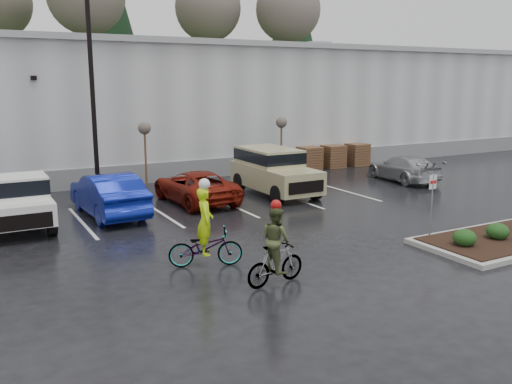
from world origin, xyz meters
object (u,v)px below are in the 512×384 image
pallet_stack_c (357,154)px  car_blue (108,194)px  pickup_white (16,199)px  cyclist_hivis (205,240)px  pallet_stack_a (309,158)px  suv_tan (275,172)px  fire_lane_sign (432,199)px  lamppost (91,66)px  sapling_mid (145,132)px  car_red (195,186)px  cyclist_olive (276,254)px  sapling_east (281,126)px  car_far_silver (403,168)px  pallet_stack_b (333,156)px

pallet_stack_c → car_blue: 17.19m
pickup_white → cyclist_hivis: size_ratio=2.09×
pallet_stack_a → suv_tan: 7.23m
fire_lane_sign → car_blue: (-8.15, 8.48, -0.58)m
lamppost → pallet_stack_c: 16.89m
pallet_stack_a → suv_tan: (-5.22, -4.99, 0.35)m
sapling_mid → car_blue: bearing=-123.4°
car_red → cyclist_olive: cyclist_olive is taller
pallet_stack_c → car_blue: (-16.35, -5.32, 0.15)m
sapling_mid → cyclist_olive: sapling_mid is taller
fire_lane_sign → car_blue: 11.77m
car_red → sapling_east: bearing=-152.8°
lamppost → pickup_white: 6.83m
lamppost → pallet_stack_c: size_ratio=6.83×
car_far_silver → cyclist_hivis: size_ratio=1.83×
sapling_mid → cyclist_olive: bearing=-93.9°
lamppost → suv_tan: lamppost is taller
lamppost → pallet_stack_c: lamppost is taller
pallet_stack_b → car_red: size_ratio=0.28×
cyclist_olive → fire_lane_sign: bearing=-90.7°
lamppost → sapling_mid: size_ratio=2.88×
sapling_east → pallet_stack_b: bearing=13.4°
car_blue → car_far_silver: size_ratio=1.10×
fire_lane_sign → cyclist_olive: 6.31m
pallet_stack_c → car_red: size_ratio=0.28×
car_blue → pallet_stack_a: bearing=-160.9°
pickup_white → car_far_silver: 18.39m
car_blue → cyclist_hivis: size_ratio=2.01×
pallet_stack_b → car_far_silver: pallet_stack_b is taller
sapling_mid → car_red: size_ratio=0.65×
sapling_mid → cyclist_hivis: sapling_mid is taller
sapling_mid → pallet_stack_b: sapling_mid is taller
pallet_stack_c → suv_tan: bearing=-150.2°
sapling_mid → fire_lane_sign: bearing=-67.5°
pickup_white → suv_tan: 10.89m
suv_tan → car_blue: bearing=-177.5°
pallet_stack_b → car_far_silver: size_ratio=0.30×
car_far_silver → cyclist_hivis: (-14.21, -7.25, 0.10)m
fire_lane_sign → lamppost: bearing=123.5°
sapling_east → cyclist_olive: size_ratio=1.46×
cyclist_hivis → pallet_stack_b: bearing=-28.1°
lamppost → cyclist_hivis: bearing=-86.9°
suv_tan → cyclist_hivis: size_ratio=2.05×
sapling_mid → pickup_white: size_ratio=0.62×
sapling_mid → pallet_stack_c: bearing=4.2°
pallet_stack_b → lamppost: bearing=-172.0°
pallet_stack_a → fire_lane_sign: size_ratio=0.61×
sapling_mid → pallet_stack_c: (13.50, 1.00, -2.05)m
pallet_stack_c → car_red: bearing=-159.1°
car_blue → pallet_stack_b: bearing=-163.4°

